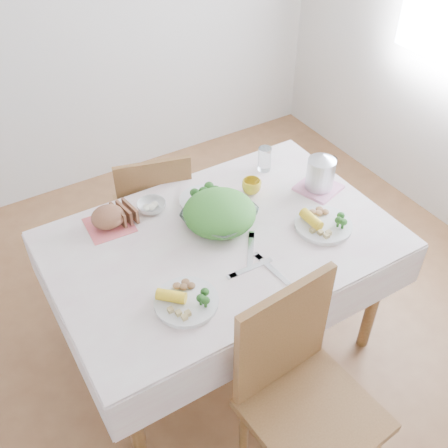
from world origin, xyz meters
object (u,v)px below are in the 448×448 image
salad_bowl (220,217)px  dinner_plate_right (323,225)px  chair_far (152,208)px  yellow_mug (251,186)px  chair_near (313,418)px  dinner_plate_left (186,302)px  dining_table (223,296)px  electric_kettle (321,169)px

salad_bowl → dinner_plate_right: 0.47m
chair_far → yellow_mug: bearing=138.9°
chair_near → dinner_plate_left: (-0.25, 0.52, 0.31)m
chair_far → salad_bowl: 0.70m
dining_table → salad_bowl: bearing=66.6°
salad_bowl → chair_near: bearing=-96.8°
yellow_mug → chair_near: bearing=-110.0°
chair_far → electric_kettle: electric_kettle is taller
dinner_plate_left → chair_near: bearing=-64.2°
dinner_plate_left → dinner_plate_right: size_ratio=0.97×
chair_near → salad_bowl: 0.93m
chair_near → salad_bowl: chair_near is taller
salad_bowl → chair_far: bearing=97.4°
dining_table → dinner_plate_right: (0.43, -0.17, 0.40)m
salad_bowl → dinner_plate_left: salad_bowl is taller
dinner_plate_right → chair_far: bearing=118.3°
chair_far → salad_bowl: size_ratio=2.86×
electric_kettle → dinner_plate_left: bearing=-141.5°
dining_table → electric_kettle: 0.78m
dinner_plate_left → electric_kettle: bearing=19.0°
salad_bowl → electric_kettle: (0.55, -0.03, 0.08)m
yellow_mug → electric_kettle: 0.34m
yellow_mug → salad_bowl: bearing=-154.6°
dinner_plate_left → yellow_mug: yellow_mug is taller
dinner_plate_left → dinner_plate_right: bearing=6.0°
dinner_plate_left → yellow_mug: 0.76m
dining_table → electric_kettle: electric_kettle is taller
dining_table → dinner_plate_left: 0.57m
dinner_plate_right → yellow_mug: 0.41m
yellow_mug → electric_kettle: electric_kettle is taller
dining_table → dinner_plate_right: bearing=-22.0°
dining_table → dinner_plate_right: size_ratio=5.35×
electric_kettle → dining_table: bearing=-154.6°
dinner_plate_left → yellow_mug: size_ratio=2.73×
chair_near → electric_kettle: 1.14m
dining_table → chair_far: bearing=93.3°
dinner_plate_left → yellow_mug: (0.61, 0.46, 0.03)m
dinner_plate_right → chair_near: bearing=-129.5°
chair_far → electric_kettle: (0.63, -0.64, 0.42)m
chair_far → dinner_plate_left: bearing=88.5°
dining_table → salad_bowl: size_ratio=4.49×
yellow_mug → electric_kettle: (0.30, -0.15, 0.08)m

